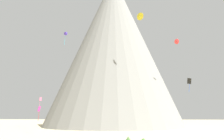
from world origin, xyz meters
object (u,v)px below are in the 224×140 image
object	(u,v)px
bush_low_patch	(128,140)
kite_black_low	(189,82)
rock_massif	(118,54)
kite_rainbow_low	(40,100)
bush_mid_center	(143,140)
kite_indigo_high	(66,34)
kite_magenta_low	(39,110)
kite_yellow_high	(140,16)
kite_red_high	(177,42)

from	to	relation	value
bush_low_patch	kite_black_low	bearing A→B (deg)	59.20
rock_massif	bush_low_patch	bearing A→B (deg)	-83.83
rock_massif	kite_rainbow_low	bearing A→B (deg)	-134.54
bush_low_patch	bush_mid_center	world-z (taller)	bush_low_patch
kite_indigo_high	kite_magenta_low	bearing A→B (deg)	28.08
kite_yellow_high	bush_mid_center	bearing A→B (deg)	-56.04
kite_black_low	kite_rainbow_low	bearing A→B (deg)	-121.72
kite_indigo_high	kite_rainbow_low	bearing A→B (deg)	-8.55
kite_black_low	kite_red_high	distance (m)	22.02
kite_indigo_high	kite_red_high	distance (m)	38.37
kite_yellow_high	bush_low_patch	bearing A→B (deg)	-60.10
bush_mid_center	kite_magenta_low	distance (m)	32.02
kite_magenta_low	kite_red_high	size ratio (longest dim) A/B	1.93
kite_rainbow_low	kite_red_high	xyz separation A→B (m)	(43.50, 5.78, 19.33)
bush_mid_center	kite_black_low	bearing A→B (deg)	60.52
kite_black_low	kite_yellow_high	size ratio (longest dim) A/B	1.49
kite_rainbow_low	kite_black_low	bearing A→B (deg)	-10.09
rock_massif	kite_magenta_low	xyz separation A→B (m)	(-17.24, -37.31, -22.72)
bush_mid_center	kite_black_low	world-z (taller)	kite_black_low
kite_magenta_low	kite_yellow_high	size ratio (longest dim) A/B	1.53
bush_low_patch	rock_massif	xyz separation A→B (m)	(-6.29, 58.20, 27.87)
rock_massif	kite_magenta_low	world-z (taller)	rock_massif
kite_magenta_low	bush_low_patch	bearing A→B (deg)	-68.82
bush_low_patch	kite_rainbow_low	xyz separation A→B (m)	(-28.79, 35.34, 8.44)
kite_magenta_low	kite_red_high	world-z (taller)	kite_red_high
kite_black_low	kite_red_high	size ratio (longest dim) A/B	1.88
rock_massif	kite_black_low	bearing A→B (deg)	-57.04
bush_mid_center	kite_rainbow_low	size ratio (longest dim) A/B	0.41
kite_rainbow_low	kite_red_high	bearing A→B (deg)	10.41
kite_red_high	kite_magenta_low	bearing A→B (deg)	-176.91
kite_rainbow_low	kite_indigo_high	bearing A→B (deg)	55.87
bush_low_patch	kite_black_low	world-z (taller)	kite_black_low
bush_mid_center	kite_yellow_high	size ratio (longest dim) A/B	0.55
bush_mid_center	kite_red_high	xyz separation A→B (m)	(12.19, 38.03, 28.03)
bush_low_patch	bush_mid_center	xyz separation A→B (m)	(2.52, 3.09, -0.25)
bush_mid_center	kite_black_low	size ratio (longest dim) A/B	0.37
bush_low_patch	bush_mid_center	bearing A→B (deg)	50.73
kite_indigo_high	kite_red_high	xyz separation A→B (m)	(38.11, -1.38, -4.23)
bush_low_patch	kite_yellow_high	size ratio (longest dim) A/B	0.62
rock_massif	kite_red_high	distance (m)	27.07
bush_mid_center	kite_yellow_high	xyz separation A→B (m)	(0.13, 32.30, 35.06)
bush_low_patch	kite_magenta_low	xyz separation A→B (m)	(-23.53, 20.89, 5.16)
bush_low_patch	kite_red_high	bearing A→B (deg)	70.31
bush_mid_center	kite_yellow_high	bearing A→B (deg)	89.77
rock_massif	kite_black_low	world-z (taller)	rock_massif
kite_rainbow_low	kite_yellow_high	xyz separation A→B (m)	(31.44, 0.05, 26.36)
kite_black_low	kite_indigo_high	size ratio (longest dim) A/B	0.78
bush_mid_center	kite_magenta_low	xyz separation A→B (m)	(-26.05, 17.81, 5.41)
kite_red_high	kite_rainbow_low	bearing A→B (deg)	162.78
kite_red_high	rock_massif	bearing A→B (deg)	116.09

